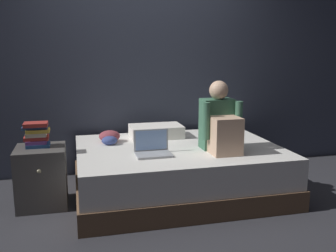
% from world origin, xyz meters
% --- Properties ---
extents(ground_plane, '(8.00, 8.00, 0.00)m').
position_xyz_m(ground_plane, '(0.00, 0.00, 0.00)').
color(ground_plane, '#2D2D33').
extents(wall_back, '(5.60, 0.10, 2.70)m').
position_xyz_m(wall_back, '(0.00, 1.20, 1.35)').
color(wall_back, '#383D4C').
rests_on(wall_back, ground_plane).
extents(bed, '(2.00, 1.50, 0.48)m').
position_xyz_m(bed, '(0.20, 0.30, 0.24)').
color(bed, brown).
rests_on(bed, ground_plane).
extents(nightstand, '(0.44, 0.46, 0.55)m').
position_xyz_m(nightstand, '(-1.10, 0.30, 0.28)').
color(nightstand, '#474442').
rests_on(nightstand, ground_plane).
extents(person_sitting, '(0.39, 0.44, 0.66)m').
position_xyz_m(person_sitting, '(0.54, 0.05, 0.73)').
color(person_sitting, '#38664C').
rests_on(person_sitting, bed).
extents(laptop, '(0.32, 0.23, 0.22)m').
position_xyz_m(laptop, '(-0.11, 0.06, 0.54)').
color(laptop, '#9EA0A5').
rests_on(laptop, bed).
extents(pillow, '(0.56, 0.36, 0.13)m').
position_xyz_m(pillow, '(0.08, 0.75, 0.55)').
color(pillow, silver).
rests_on(pillow, bed).
extents(book_stack, '(0.24, 0.17, 0.23)m').
position_xyz_m(book_stack, '(-1.12, 0.33, 0.67)').
color(book_stack, '#284C84').
rests_on(book_stack, nightstand).
extents(clothes_pile, '(0.22, 0.28, 0.12)m').
position_xyz_m(clothes_pile, '(-0.44, 0.62, 0.54)').
color(clothes_pile, '#3D4C8E').
rests_on(clothes_pile, bed).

